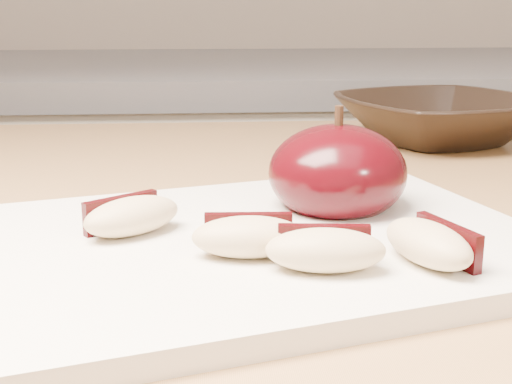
{
  "coord_description": "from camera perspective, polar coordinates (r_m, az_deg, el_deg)",
  "views": [
    {
      "loc": [
        0.03,
        -0.01,
        1.04
      ],
      "look_at": [
        0.06,
        0.36,
        0.94
      ],
      "focal_mm": 50.0,
      "sensor_mm": 36.0,
      "label": 1
    }
  ],
  "objects": [
    {
      "name": "back_cabinet",
      "position": [
        1.34,
        -5.37,
        -10.02
      ],
      "size": [
        2.4,
        0.62,
        0.94
      ],
      "color": "silver",
      "rests_on": "ground"
    },
    {
      "name": "cutting_board",
      "position": [
        0.4,
        0.0,
        -4.31
      ],
      "size": [
        0.36,
        0.31,
        0.01
      ],
      "primitive_type": "cube",
      "rotation": [
        0.0,
        0.0,
        0.27
      ],
      "color": "silver",
      "rests_on": "island_counter"
    },
    {
      "name": "apple_half",
      "position": [
        0.45,
        6.52,
        1.53
      ],
      "size": [
        0.1,
        0.1,
        0.07
      ],
      "rotation": [
        0.0,
        0.0,
        -0.2
      ],
      "color": "black",
      "rests_on": "cutting_board"
    },
    {
      "name": "apple_wedge_a",
      "position": [
        0.4,
        -9.98,
        -1.87
      ],
      "size": [
        0.06,
        0.06,
        0.02
      ],
      "rotation": [
        0.0,
        0.0,
        0.63
      ],
      "color": "tan",
      "rests_on": "cutting_board"
    },
    {
      "name": "apple_wedge_b",
      "position": [
        0.36,
        -0.58,
        -3.55
      ],
      "size": [
        0.06,
        0.03,
        0.02
      ],
      "rotation": [
        0.0,
        0.0,
        -0.05
      ],
      "color": "tan",
      "rests_on": "cutting_board"
    },
    {
      "name": "apple_wedge_c",
      "position": [
        0.35,
        5.56,
        -4.59
      ],
      "size": [
        0.06,
        0.03,
        0.02
      ],
      "rotation": [
        0.0,
        0.0,
        -0.11
      ],
      "color": "tan",
      "rests_on": "cutting_board"
    },
    {
      "name": "apple_wedge_d",
      "position": [
        0.37,
        13.77,
        -3.99
      ],
      "size": [
        0.05,
        0.06,
        0.02
      ],
      "rotation": [
        0.0,
        0.0,
        -1.22
      ],
      "color": "tan",
      "rests_on": "cutting_board"
    },
    {
      "name": "bowl",
      "position": [
        0.75,
        14.37,
        5.68
      ],
      "size": [
        0.24,
        0.24,
        0.05
      ],
      "primitive_type": "imported",
      "rotation": [
        0.0,
        0.0,
        0.31
      ],
      "color": "black",
      "rests_on": "island_counter"
    }
  ]
}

